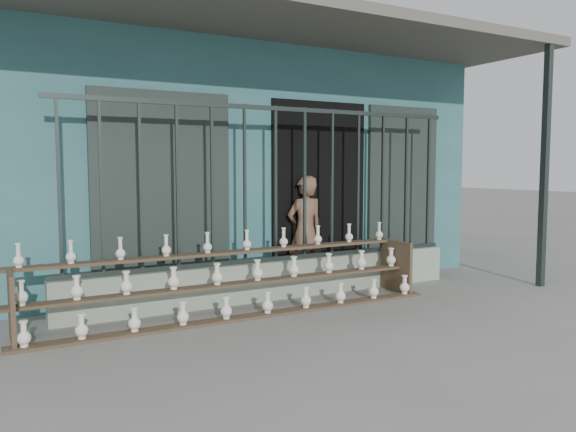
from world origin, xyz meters
TOP-DOWN VIEW (x-y plane):
  - ground at (0.00, 0.00)m, footprint 60.00×60.00m
  - workshop_building at (0.00, 4.23)m, footprint 7.40×6.60m
  - parapet_wall at (0.00, 1.30)m, footprint 5.00×0.20m
  - security_fence at (-0.00, 1.30)m, footprint 5.00×0.04m
  - shelf_rack at (-0.67, 0.89)m, footprint 4.50×0.68m
  - elderly_woman at (0.62, 1.68)m, footprint 0.55×0.38m

SIDE VIEW (x-z plane):
  - ground at x=0.00m, z-range 0.00..0.00m
  - parapet_wall at x=0.00m, z-range 0.00..0.45m
  - shelf_rack at x=-0.67m, z-range -0.07..0.78m
  - elderly_woman at x=0.62m, z-range 0.00..1.44m
  - security_fence at x=0.00m, z-range 0.45..2.25m
  - workshop_building at x=0.00m, z-range 0.02..3.23m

